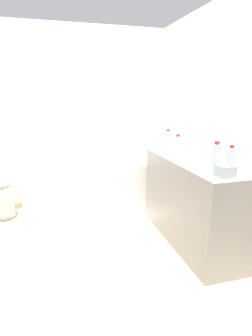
{
  "coord_description": "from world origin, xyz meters",
  "views": [
    {
      "loc": [
        -0.17,
        -2.4,
        1.42
      ],
      "look_at": [
        0.59,
        0.31,
        0.68
      ],
      "focal_mm": 29.46,
      "sensor_mm": 36.0,
      "label": 1
    }
  ],
  "objects_px": {
    "water_bottle_0": "(178,145)",
    "water_bottle_1": "(216,158)",
    "water_bottle_3": "(168,140)",
    "bath_mat": "(122,219)",
    "toilet": "(1,188)",
    "sink_basin": "(197,159)",
    "drinking_glass_1": "(183,150)",
    "bathtub": "(108,181)",
    "sink_faucet": "(216,157)",
    "water_bottle_2": "(231,160)",
    "tissue_box": "(225,171)",
    "drinking_glass_0": "(169,147)",
    "drinking_glass_2": "(175,148)"
  },
  "relations": [
    {
      "from": "bathtub",
      "to": "bath_mat",
      "type": "bearing_deg",
      "value": -84.92
    },
    {
      "from": "bathtub",
      "to": "sink_basin",
      "type": "bearing_deg",
      "value": -65.31
    },
    {
      "from": "water_bottle_1",
      "to": "drinking_glass_1",
      "type": "xyz_separation_m",
      "value": [
        0.08,
        0.71,
        -0.07
      ]
    },
    {
      "from": "bathtub",
      "to": "sink_faucet",
      "type": "distance_m",
      "value": 1.58
    },
    {
      "from": "bath_mat",
      "to": "drinking_glass_2",
      "type": "bearing_deg",
      "value": -30.21
    },
    {
      "from": "tissue_box",
      "to": "bath_mat",
      "type": "distance_m",
      "value": 1.56
    },
    {
      "from": "water_bottle_1",
      "to": "water_bottle_3",
      "type": "height_order",
      "value": "water_bottle_1"
    },
    {
      "from": "drinking_glass_0",
      "to": "bath_mat",
      "type": "height_order",
      "value": "drinking_glass_0"
    },
    {
      "from": "water_bottle_3",
      "to": "toilet",
      "type": "bearing_deg",
      "value": 162.11
    },
    {
      "from": "water_bottle_2",
      "to": "water_bottle_3",
      "type": "bearing_deg",
      "value": 93.98
    },
    {
      "from": "water_bottle_1",
      "to": "tissue_box",
      "type": "relative_size",
      "value": 2.05
    },
    {
      "from": "sink_faucet",
      "to": "tissue_box",
      "type": "height_order",
      "value": "tissue_box"
    },
    {
      "from": "bathtub",
      "to": "sink_basin",
      "type": "height_order",
      "value": "bathtub"
    },
    {
      "from": "toilet",
      "to": "drinking_glass_1",
      "type": "bearing_deg",
      "value": 61.93
    },
    {
      "from": "drinking_glass_0",
      "to": "tissue_box",
      "type": "distance_m",
      "value": 1.02
    },
    {
      "from": "toilet",
      "to": "bath_mat",
      "type": "height_order",
      "value": "toilet"
    },
    {
      "from": "water_bottle_1",
      "to": "drinking_glass_0",
      "type": "distance_m",
      "value": 0.89
    },
    {
      "from": "water_bottle_1",
      "to": "drinking_glass_0",
      "type": "relative_size",
      "value": 2.92
    },
    {
      "from": "tissue_box",
      "to": "water_bottle_1",
      "type": "bearing_deg",
      "value": 89.54
    },
    {
      "from": "water_bottle_0",
      "to": "water_bottle_3",
      "type": "bearing_deg",
      "value": 85.45
    },
    {
      "from": "sink_basin",
      "to": "sink_faucet",
      "type": "relative_size",
      "value": 2.33
    },
    {
      "from": "bathtub",
      "to": "drinking_glass_2",
      "type": "xyz_separation_m",
      "value": [
        0.55,
        -0.85,
        0.57
      ]
    },
    {
      "from": "water_bottle_1",
      "to": "drinking_glass_2",
      "type": "distance_m",
      "value": 0.78
    },
    {
      "from": "bathtub",
      "to": "toilet",
      "type": "xyz_separation_m",
      "value": [
        -1.31,
        -0.05,
        0.03
      ]
    },
    {
      "from": "water_bottle_3",
      "to": "water_bottle_2",
      "type": "bearing_deg",
      "value": -86.02
    },
    {
      "from": "tissue_box",
      "to": "drinking_glass_1",
      "type": "bearing_deg",
      "value": 84.71
    },
    {
      "from": "toilet",
      "to": "drinking_glass_2",
      "type": "relative_size",
      "value": 7.04
    },
    {
      "from": "water_bottle_1",
      "to": "sink_basin",
      "type": "bearing_deg",
      "value": 82.56
    },
    {
      "from": "sink_basin",
      "to": "drinking_glass_1",
      "type": "height_order",
      "value": "drinking_glass_1"
    },
    {
      "from": "sink_basin",
      "to": "drinking_glass_1",
      "type": "bearing_deg",
      "value": 85.13
    },
    {
      "from": "water_bottle_2",
      "to": "drinking_glass_1",
      "type": "bearing_deg",
      "value": 91.61
    },
    {
      "from": "sink_basin",
      "to": "drinking_glass_2",
      "type": "relative_size",
      "value": 3.54
    },
    {
      "from": "drinking_glass_1",
      "to": "tissue_box",
      "type": "bearing_deg",
      "value": -95.29
    },
    {
      "from": "sink_faucet",
      "to": "drinking_glass_0",
      "type": "bearing_deg",
      "value": 114.71
    },
    {
      "from": "sink_basin",
      "to": "water_bottle_3",
      "type": "distance_m",
      "value": 0.62
    },
    {
      "from": "water_bottle_2",
      "to": "bath_mat",
      "type": "bearing_deg",
      "value": 117.37
    },
    {
      "from": "water_bottle_0",
      "to": "water_bottle_1",
      "type": "bearing_deg",
      "value": -90.24
    },
    {
      "from": "sink_basin",
      "to": "drinking_glass_1",
      "type": "xyz_separation_m",
      "value": [
        0.03,
        0.34,
        0.02
      ]
    },
    {
      "from": "sink_faucet",
      "to": "bath_mat",
      "type": "bearing_deg",
      "value": 136.26
    },
    {
      "from": "water_bottle_3",
      "to": "tissue_box",
      "type": "distance_m",
      "value": 1.11
    },
    {
      "from": "sink_faucet",
      "to": "water_bottle_1",
      "type": "height_order",
      "value": "water_bottle_1"
    },
    {
      "from": "drinking_glass_0",
      "to": "water_bottle_0",
      "type": "bearing_deg",
      "value": -92.19
    },
    {
      "from": "bath_mat",
      "to": "toilet",
      "type": "bearing_deg",
      "value": 159.45
    },
    {
      "from": "water_bottle_0",
      "to": "drinking_glass_1",
      "type": "distance_m",
      "value": 0.1
    },
    {
      "from": "sink_faucet",
      "to": "sink_basin",
      "type": "bearing_deg",
      "value": -180.0
    },
    {
      "from": "water_bottle_0",
      "to": "water_bottle_3",
      "type": "height_order",
      "value": "water_bottle_3"
    },
    {
      "from": "sink_basin",
      "to": "drinking_glass_2",
      "type": "distance_m",
      "value": 0.41
    },
    {
      "from": "drinking_glass_0",
      "to": "bathtub",
      "type": "bearing_deg",
      "value": 126.42
    },
    {
      "from": "drinking_glass_2",
      "to": "water_bottle_2",
      "type": "bearing_deg",
      "value": -84.52
    },
    {
      "from": "sink_basin",
      "to": "tissue_box",
      "type": "relative_size",
      "value": 2.95
    }
  ]
}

